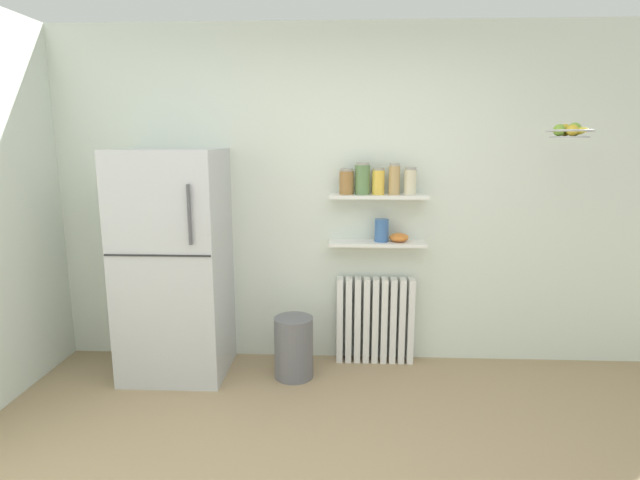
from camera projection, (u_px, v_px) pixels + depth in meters
ground_plane at (333, 473)px, 2.72m from camera, size 7.04×7.04×0.00m
back_wall at (338, 198)px, 3.99m from camera, size 7.04×0.10×2.60m
refrigerator at (174, 264)px, 3.77m from camera, size 0.74×0.68×1.68m
radiator at (375, 320)px, 4.03m from camera, size 0.61×0.12×0.69m
wall_shelf_lower at (377, 243)px, 3.88m from camera, size 0.73×0.22×0.02m
wall_shelf_upper at (378, 196)px, 3.81m from camera, size 0.73×0.22×0.02m
storage_jar_0 at (346, 182)px, 3.80m from camera, size 0.11×0.11×0.19m
storage_jar_1 at (362, 179)px, 3.79m from camera, size 0.11×0.11×0.24m
storage_jar_2 at (378, 181)px, 3.79m from camera, size 0.09×0.09×0.20m
storage_jar_3 at (394, 179)px, 3.78m from camera, size 0.08×0.08×0.23m
storage_jar_4 at (410, 181)px, 3.78m from camera, size 0.09×0.09×0.20m
vase at (382, 230)px, 3.86m from camera, size 0.11×0.11×0.17m
shelf_bowl at (399, 237)px, 3.87m from camera, size 0.15×0.15×0.07m
trash_bin at (294, 347)px, 3.78m from camera, size 0.29×0.29×0.46m
hanging_fruit_basket at (570, 131)px, 3.28m from camera, size 0.29×0.29×0.10m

